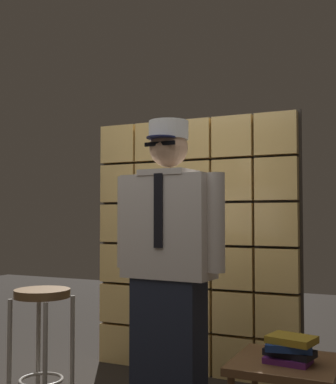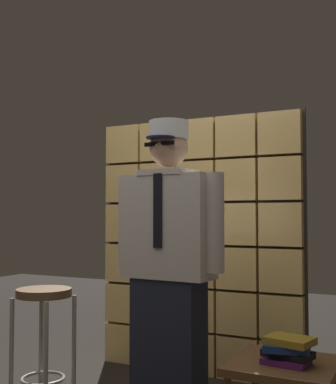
% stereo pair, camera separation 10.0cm
% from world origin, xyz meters
% --- Properties ---
extents(glass_block_wall, '(1.71, 0.10, 2.04)m').
position_xyz_m(glass_block_wall, '(-0.00, 1.49, 1.00)').
color(glass_block_wall, '#F2C672').
rests_on(glass_block_wall, ground).
extents(standing_person, '(0.72, 0.32, 1.80)m').
position_xyz_m(standing_person, '(0.25, 0.49, 0.94)').
color(standing_person, '#1E2333').
rests_on(standing_person, ground).
extents(bar_stool, '(0.34, 0.34, 0.78)m').
position_xyz_m(bar_stool, '(-0.50, 0.27, 0.58)').
color(bar_stool, brown).
rests_on(bar_stool, ground).
extents(side_table, '(0.52, 0.52, 0.50)m').
position_xyz_m(side_table, '(0.96, 0.37, 0.43)').
color(side_table, brown).
rests_on(side_table, ground).
extents(book_stack, '(0.27, 0.21, 0.13)m').
position_xyz_m(book_stack, '(0.99, 0.34, 0.57)').
color(book_stack, '#591E66').
rests_on(book_stack, side_table).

